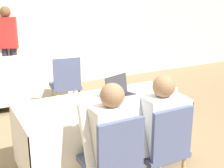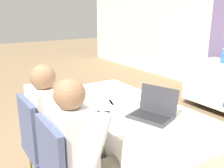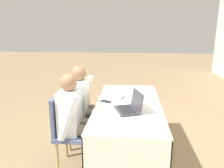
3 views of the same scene
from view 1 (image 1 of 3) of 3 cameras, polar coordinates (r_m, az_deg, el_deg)
The scene contains 15 objects.
ground_plane at distance 3.58m, azimuth -1.59°, elevation -14.72°, with size 24.00×24.00×0.00m, color #846B4C.
wall_back at distance 6.08m, azimuth -15.40°, elevation 11.41°, with size 12.00×0.06×2.70m.
conference_table_near at distance 3.31m, azimuth -1.67°, elevation -6.26°, with size 1.75×0.80×0.76m.
conference_table_far at distance 5.43m, azimuth -16.10°, elevation 2.41°, with size 1.75×0.80×0.76m.
laptop at distance 3.36m, azimuth 1.95°, elevation -1.78°, with size 0.39×0.35×0.23m.
cell_phone at distance 2.99m, azimuth 0.02°, elevation -5.00°, with size 0.14×0.16×0.01m.
paper_beside_laptop at distance 3.22m, azimuth -5.37°, elevation -3.48°, with size 0.29×0.35×0.00m.
paper_centre_table at distance 3.36m, azimuth 1.57°, elevation -2.55°, with size 0.24×0.32×0.00m.
paper_left_edge at distance 2.97m, azimuth -3.90°, elevation -5.26°, with size 0.29×0.35×0.00m.
chair_near_left at distance 2.67m, azimuth 0.31°, elevation -13.80°, with size 0.44×0.44×0.92m.
chair_near_right at distance 2.92m, azimuth 9.22°, elevation -11.26°, with size 0.44×0.44×0.92m.
chair_far_spare at distance 4.80m, azimuth -8.43°, elevation 0.23°, with size 0.50×0.50×0.92m.
person_checkered_shirt at distance 2.68m, azimuth -0.75°, elevation -9.86°, with size 0.50×0.52×1.18m.
person_white_shirt at distance 2.92m, azimuth 8.14°, elevation -7.67°, with size 0.50×0.52×1.18m.
person_red_shirt at distance 6.03m, azimuth -18.43°, elevation 6.91°, with size 0.39×0.32×1.59m.
Camera 1 is at (-1.34, -2.73, 1.88)m, focal length 50.00 mm.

